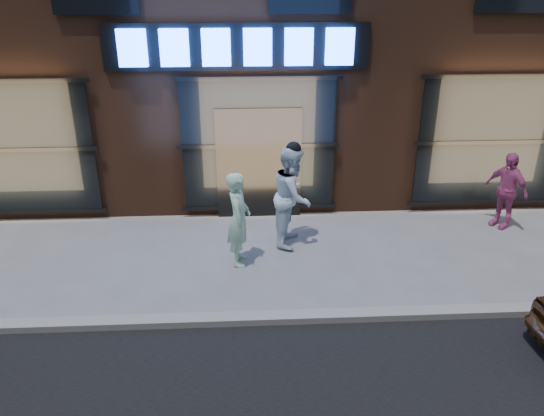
% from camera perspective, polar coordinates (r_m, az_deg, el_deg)
% --- Properties ---
extents(ground, '(90.00, 90.00, 0.00)m').
position_cam_1_polar(ground, '(8.35, -0.50, -12.09)').
color(ground, slate).
rests_on(ground, ground).
extents(curb, '(60.00, 0.25, 0.12)m').
position_cam_1_polar(curb, '(8.31, -0.50, -11.76)').
color(curb, gray).
rests_on(curb, ground).
extents(man_bowtie, '(0.46, 0.67, 1.76)m').
position_cam_1_polar(man_bowtie, '(9.50, -3.60, -1.20)').
color(man_bowtie, '#B4EDC6').
rests_on(man_bowtie, ground).
extents(man_cap, '(0.96, 1.12, 1.97)m').
position_cam_1_polar(man_cap, '(10.20, 2.24, 1.31)').
color(man_cap, white).
rests_on(man_cap, ground).
extents(passerby, '(0.82, 1.02, 1.63)m').
position_cam_1_polar(passerby, '(11.96, 23.86, 1.78)').
color(passerby, '#C24F8A').
rests_on(passerby, ground).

